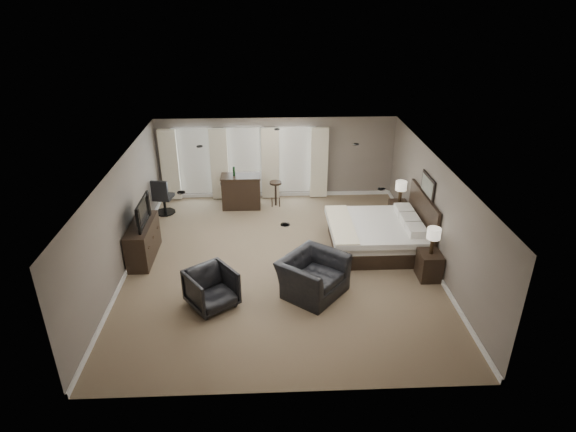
{
  "coord_description": "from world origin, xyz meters",
  "views": [
    {
      "loc": [
        -0.28,
        -10.34,
        6.29
      ],
      "look_at": [
        0.2,
        0.4,
        1.1
      ],
      "focal_mm": 30.0,
      "sensor_mm": 36.0,
      "label": 1
    }
  ],
  "objects_px": {
    "lamp_near": "(433,241)",
    "armchair_far": "(211,287)",
    "dresser": "(143,241)",
    "nightstand_far": "(398,213)",
    "armchair_near": "(313,270)",
    "nightstand_near": "(429,265)",
    "bed": "(380,223)",
    "bar_stool_right": "(276,194)",
    "tv": "(140,221)",
    "lamp_far": "(400,192)",
    "desk_chair": "(164,196)",
    "bar_counter": "(241,191)",
    "bar_stool_left": "(226,193)"
  },
  "relations": [
    {
      "from": "armchair_near",
      "to": "armchair_far",
      "type": "xyz_separation_m",
      "value": [
        -2.21,
        -0.39,
        -0.12
      ]
    },
    {
      "from": "nightstand_near",
      "to": "tv",
      "type": "bearing_deg",
      "value": 169.84
    },
    {
      "from": "tv",
      "to": "bar_stool_left",
      "type": "bearing_deg",
      "value": -28.83
    },
    {
      "from": "bed",
      "to": "dresser",
      "type": "bearing_deg",
      "value": -178.0
    },
    {
      "from": "dresser",
      "to": "bar_stool_right",
      "type": "xyz_separation_m",
      "value": [
        3.4,
        3.07,
        -0.08
      ]
    },
    {
      "from": "lamp_near",
      "to": "tv",
      "type": "distance_m",
      "value": 7.03
    },
    {
      "from": "nightstand_near",
      "to": "lamp_near",
      "type": "bearing_deg",
      "value": 0.0
    },
    {
      "from": "nightstand_near",
      "to": "armchair_far",
      "type": "relative_size",
      "value": 0.69
    },
    {
      "from": "armchair_far",
      "to": "desk_chair",
      "type": "height_order",
      "value": "desk_chair"
    },
    {
      "from": "bed",
      "to": "armchair_far",
      "type": "relative_size",
      "value": 2.49
    },
    {
      "from": "dresser",
      "to": "nightstand_near",
      "type": "bearing_deg",
      "value": -10.16
    },
    {
      "from": "nightstand_far",
      "to": "bar_counter",
      "type": "height_order",
      "value": "bar_counter"
    },
    {
      "from": "armchair_far",
      "to": "dresser",
      "type": "bearing_deg",
      "value": 96.18
    },
    {
      "from": "dresser",
      "to": "bar_stool_right",
      "type": "relative_size",
      "value": 2.06
    },
    {
      "from": "nightstand_far",
      "to": "armchair_near",
      "type": "xyz_separation_m",
      "value": [
        -2.79,
        -3.39,
        0.27
      ]
    },
    {
      "from": "desk_chair",
      "to": "nightstand_far",
      "type": "bearing_deg",
      "value": -177.72
    },
    {
      "from": "nightstand_near",
      "to": "armchair_near",
      "type": "bearing_deg",
      "value": -170.02
    },
    {
      "from": "lamp_near",
      "to": "armchair_far",
      "type": "bearing_deg",
      "value": -169.95
    },
    {
      "from": "lamp_far",
      "to": "tv",
      "type": "bearing_deg",
      "value": -166.51
    },
    {
      "from": "armchair_near",
      "to": "bar_stool_right",
      "type": "distance_m",
      "value": 4.86
    },
    {
      "from": "bed",
      "to": "tv",
      "type": "bearing_deg",
      "value": -178.0
    },
    {
      "from": "nightstand_near",
      "to": "armchair_far",
      "type": "xyz_separation_m",
      "value": [
        -5.0,
        -0.89,
        0.15
      ]
    },
    {
      "from": "bed",
      "to": "lamp_far",
      "type": "relative_size",
      "value": 3.66
    },
    {
      "from": "nightstand_far",
      "to": "bar_counter",
      "type": "distance_m",
      "value": 4.77
    },
    {
      "from": "armchair_far",
      "to": "bar_stool_right",
      "type": "bearing_deg",
      "value": 38.17
    },
    {
      "from": "nightstand_far",
      "to": "bar_counter",
      "type": "xyz_separation_m",
      "value": [
        -4.58,
        1.31,
        0.2
      ]
    },
    {
      "from": "armchair_far",
      "to": "bar_counter",
      "type": "bearing_deg",
      "value": 49.39
    },
    {
      "from": "lamp_far",
      "to": "bed",
      "type": "bearing_deg",
      "value": -121.54
    },
    {
      "from": "armchair_near",
      "to": "desk_chair",
      "type": "bearing_deg",
      "value": 83.28
    },
    {
      "from": "armchair_near",
      "to": "nightstand_near",
      "type": "bearing_deg",
      "value": -39.92
    },
    {
      "from": "nightstand_far",
      "to": "tv",
      "type": "distance_m",
      "value": 7.15
    },
    {
      "from": "bar_stool_left",
      "to": "armchair_far",
      "type": "bearing_deg",
      "value": -89.09
    },
    {
      "from": "bar_counter",
      "to": "bar_stool_left",
      "type": "height_order",
      "value": "bar_counter"
    },
    {
      "from": "tv",
      "to": "lamp_near",
      "type": "bearing_deg",
      "value": -100.16
    },
    {
      "from": "nightstand_near",
      "to": "armchair_near",
      "type": "height_order",
      "value": "armchair_near"
    },
    {
      "from": "nightstand_near",
      "to": "bar_counter",
      "type": "distance_m",
      "value": 6.23
    },
    {
      "from": "bed",
      "to": "lamp_far",
      "type": "distance_m",
      "value": 1.72
    },
    {
      "from": "dresser",
      "to": "lamp_far",
      "type": "bearing_deg",
      "value": 13.49
    },
    {
      "from": "bar_counter",
      "to": "bar_stool_right",
      "type": "distance_m",
      "value": 1.07
    },
    {
      "from": "lamp_near",
      "to": "dresser",
      "type": "xyz_separation_m",
      "value": [
        -6.92,
        1.24,
        -0.51
      ]
    },
    {
      "from": "bed",
      "to": "bar_stool_right",
      "type": "height_order",
      "value": "bed"
    },
    {
      "from": "bed",
      "to": "bar_stool_left",
      "type": "height_order",
      "value": "bed"
    },
    {
      "from": "bed",
      "to": "nightstand_far",
      "type": "distance_m",
      "value": 1.75
    },
    {
      "from": "tv",
      "to": "lamp_far",
      "type": "bearing_deg",
      "value": -76.51
    },
    {
      "from": "nightstand_near",
      "to": "bar_stool_right",
      "type": "xyz_separation_m",
      "value": [
        -3.52,
        4.3,
        0.07
      ]
    },
    {
      "from": "dresser",
      "to": "bar_counter",
      "type": "relative_size",
      "value": 1.34
    },
    {
      "from": "armchair_near",
      "to": "bed",
      "type": "bearing_deg",
      "value": -4.32
    },
    {
      "from": "lamp_far",
      "to": "dresser",
      "type": "height_order",
      "value": "lamp_far"
    },
    {
      "from": "armchair_far",
      "to": "lamp_far",
      "type": "bearing_deg",
      "value": 1.22
    },
    {
      "from": "tv",
      "to": "desk_chair",
      "type": "xyz_separation_m",
      "value": [
        0.03,
        2.63,
        -0.45
      ]
    }
  ]
}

